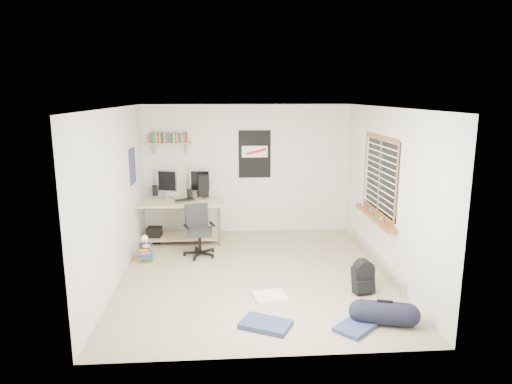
{
  "coord_description": "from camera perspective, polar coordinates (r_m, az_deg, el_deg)",
  "views": [
    {
      "loc": [
        -0.45,
        -6.52,
        2.69
      ],
      "look_at": [
        0.05,
        0.47,
        1.18
      ],
      "focal_mm": 32.0,
      "sensor_mm": 36.0,
      "label": 1
    }
  ],
  "objects": [
    {
      "name": "window",
      "position": [
        7.33,
        15.09,
        2.0
      ],
      "size": [
        0.1,
        1.5,
        1.26
      ],
      "primitive_type": "cube",
      "color": "brown",
      "rests_on": "right_wall"
    },
    {
      "name": "baseboard_heater",
      "position": [
        7.68,
        14.56,
        -8.03
      ],
      "size": [
        0.08,
        2.5,
        0.18
      ],
      "primitive_type": "cube",
      "color": "#B7B2A8",
      "rests_on": "floor"
    },
    {
      "name": "wall_shelf",
      "position": [
        8.76,
        -10.68,
        5.99
      ],
      "size": [
        0.8,
        0.22,
        0.24
      ],
      "primitive_type": "cube",
      "color": "tan",
      "rests_on": "back_wall"
    },
    {
      "name": "office_chair",
      "position": [
        7.74,
        -7.08,
        -4.46
      ],
      "size": [
        0.71,
        0.71,
        0.87
      ],
      "primitive_type": "cube",
      "rotation": [
        0.0,
        0.0,
        0.31
      ],
      "color": "black",
      "rests_on": "floor"
    },
    {
      "name": "backpack",
      "position": [
        6.53,
        13.24,
        -10.61
      ],
      "size": [
        0.31,
        0.27,
        0.37
      ],
      "primitive_type": "cube",
      "rotation": [
        0.0,
        0.0,
        0.19
      ],
      "color": "black",
      "rests_on": "floor"
    },
    {
      "name": "speaker_left",
      "position": [
        8.8,
        -12.5,
        0.18
      ],
      "size": [
        0.11,
        0.11,
        0.19
      ],
      "primitive_type": "cube",
      "rotation": [
        0.0,
        0.0,
        0.2
      ],
      "color": "black",
      "rests_on": "desk"
    },
    {
      "name": "right_wall",
      "position": [
        7.11,
        16.2,
        -0.01
      ],
      "size": [
        0.01,
        4.5,
        2.5
      ],
      "primitive_type": "cube",
      "color": "silver",
      "rests_on": "ground"
    },
    {
      "name": "poster_left_wall",
      "position": [
        7.96,
        -15.19,
        3.14
      ],
      "size": [
        0.02,
        0.42,
        0.6
      ],
      "primitive_type": "cube",
      "color": "navy",
      "rests_on": "left_wall"
    },
    {
      "name": "keyboard",
      "position": [
        8.35,
        -8.93,
        -0.93
      ],
      "size": [
        0.37,
        0.26,
        0.02
      ],
      "primitive_type": "cube",
      "rotation": [
        0.0,
        0.0,
        0.42
      ],
      "color": "black",
      "rests_on": "desk"
    },
    {
      "name": "desk",
      "position": [
        8.58,
        -10.15,
        -3.76
      ],
      "size": [
        1.82,
        0.86,
        0.81
      ],
      "primitive_type": "cube",
      "rotation": [
        0.0,
        0.0,
        0.05
      ],
      "color": "tan",
      "rests_on": "floor"
    },
    {
      "name": "left_wall",
      "position": [
        6.85,
        -17.11,
        -0.51
      ],
      "size": [
        0.01,
        4.5,
        2.5
      ],
      "primitive_type": "cube",
      "color": "silver",
      "rests_on": "ground"
    },
    {
      "name": "desk_lamp",
      "position": [
        7.64,
        -13.61,
        -5.79
      ],
      "size": [
        0.13,
        0.21,
        0.2
      ],
      "primitive_type": "cube",
      "rotation": [
        0.0,
        0.0,
        0.03
      ],
      "color": "white",
      "rests_on": "book_stack"
    },
    {
      "name": "tshirt",
      "position": [
        6.31,
        1.75,
        -12.88
      ],
      "size": [
        0.47,
        0.42,
        0.04
      ],
      "primitive_type": "cube",
      "rotation": [
        0.0,
        0.0,
        0.13
      ],
      "color": "silver",
      "rests_on": "floor"
    },
    {
      "name": "speaker_right",
      "position": [
        8.45,
        -8.27,
        -0.21
      ],
      "size": [
        0.11,
        0.11,
        0.17
      ],
      "primitive_type": "cube",
      "rotation": [
        0.0,
        0.0,
        0.32
      ],
      "color": "black",
      "rests_on": "desk"
    },
    {
      "name": "ceiling",
      "position": [
        6.54,
        -0.15,
        10.54
      ],
      "size": [
        4.0,
        4.5,
        0.01
      ],
      "primitive_type": "cube",
      "color": "white",
      "rests_on": "ground"
    },
    {
      "name": "duffel_bag",
      "position": [
        5.8,
        15.72,
        -14.39
      ],
      "size": [
        0.35,
        0.35,
        0.56
      ],
      "primitive_type": "cylinder",
      "rotation": [
        0.0,
        0.0,
        -0.27
      ],
      "color": "black",
      "rests_on": "floor"
    },
    {
      "name": "floor",
      "position": [
        7.07,
        -0.14,
        -10.25
      ],
      "size": [
        4.0,
        4.5,
        0.01
      ],
      "primitive_type": "cube",
      "color": "gray",
      "rests_on": "ground"
    },
    {
      "name": "monitor_left",
      "position": [
        8.71,
        -11.08,
        0.88
      ],
      "size": [
        0.39,
        0.19,
        0.42
      ],
      "primitive_type": "cube",
      "rotation": [
        0.0,
        0.0,
        -0.27
      ],
      "color": "#AEADB2",
      "rests_on": "desk"
    },
    {
      "name": "subwoofer",
      "position": [
        8.66,
        -12.58,
        -5.25
      ],
      "size": [
        0.28,
        0.28,
        0.29
      ],
      "primitive_type": "cube",
      "rotation": [
        0.0,
        0.0,
        -0.09
      ],
      "color": "black",
      "rests_on": "floor"
    },
    {
      "name": "pc_tower",
      "position": [
        8.69,
        -6.72,
        1.0
      ],
      "size": [
        0.25,
        0.42,
        0.42
      ],
      "primitive_type": "cube",
      "rotation": [
        0.0,
        0.0,
        0.17
      ],
      "color": "black",
      "rests_on": "desk"
    },
    {
      "name": "back_wall",
      "position": [
        8.9,
        -1.14,
        2.85
      ],
      "size": [
        4.0,
        0.01,
        2.5
      ],
      "primitive_type": "cube",
      "color": "silver",
      "rests_on": "ground"
    },
    {
      "name": "monitor_right",
      "position": [
        8.65,
        -7.03,
        0.94
      ],
      "size": [
        0.39,
        0.14,
        0.42
      ],
      "primitive_type": "cube",
      "rotation": [
        0.0,
        0.0,
        -0.12
      ],
      "color": "#A5A6AA",
      "rests_on": "desk"
    },
    {
      "name": "jeans_b",
      "position": [
        5.66,
        12.25,
        -16.25
      ],
      "size": [
        0.56,
        0.55,
        0.06
      ],
      "primitive_type": "cube",
      "rotation": [
        0.0,
        0.0,
        0.74
      ],
      "color": "navy",
      "rests_on": "floor"
    },
    {
      "name": "jeans_a",
      "position": [
        5.6,
        1.22,
        -16.22
      ],
      "size": [
        0.68,
        0.58,
        0.06
      ],
      "primitive_type": "cube",
      "rotation": [
        0.0,
        0.0,
        -0.47
      ],
      "color": "navy",
      "rests_on": "floor"
    },
    {
      "name": "poster_back_wall",
      "position": [
        8.84,
        -0.16,
        4.75
      ],
      "size": [
        0.62,
        0.03,
        0.92
      ],
      "primitive_type": "cube",
      "color": "black",
      "rests_on": "back_wall"
    },
    {
      "name": "book_stack",
      "position": [
        7.74,
        -13.64,
        -7.36
      ],
      "size": [
        0.54,
        0.49,
        0.3
      ],
      "primitive_type": "cube",
      "rotation": [
        0.0,
        0.0,
        -0.33
      ],
      "color": "brown",
      "rests_on": "floor"
    }
  ]
}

